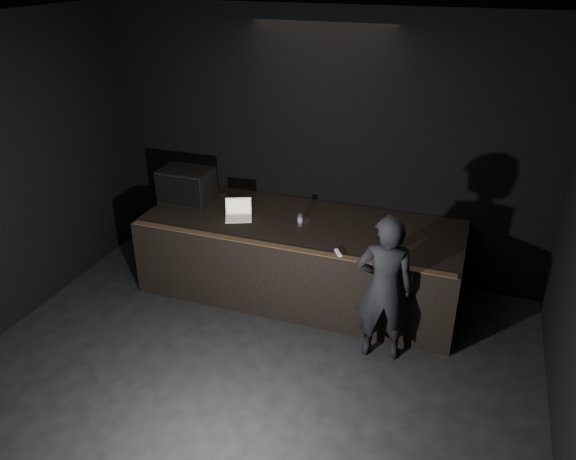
% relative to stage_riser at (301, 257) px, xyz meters
% --- Properties ---
extents(ground, '(7.00, 7.00, 0.00)m').
position_rel_stage_riser_xyz_m(ground, '(0.00, -2.73, -0.50)').
color(ground, black).
rests_on(ground, ground).
extents(room_walls, '(6.10, 7.10, 3.52)m').
position_rel_stage_riser_xyz_m(room_walls, '(0.00, -2.73, 1.52)').
color(room_walls, black).
rests_on(room_walls, ground).
extents(stage_riser, '(4.00, 1.50, 1.00)m').
position_rel_stage_riser_xyz_m(stage_riser, '(0.00, 0.00, 0.00)').
color(stage_riser, black).
rests_on(stage_riser, ground).
extents(riser_lip, '(3.92, 0.10, 0.01)m').
position_rel_stage_riser_xyz_m(riser_lip, '(0.00, -0.71, 0.51)').
color(riser_lip, brown).
rests_on(riser_lip, stage_riser).
extents(stage_monitor, '(0.68, 0.49, 0.45)m').
position_rel_stage_riser_xyz_m(stage_monitor, '(-1.67, 0.12, 0.73)').
color(stage_monitor, black).
rests_on(stage_monitor, stage_riser).
extents(cable, '(0.72, 0.47, 0.02)m').
position_rel_stage_riser_xyz_m(cable, '(-1.40, 0.40, 0.51)').
color(cable, black).
rests_on(cable, stage_riser).
extents(laptop, '(0.42, 0.40, 0.23)m').
position_rel_stage_riser_xyz_m(laptop, '(-0.80, -0.13, 0.56)').
color(laptop, white).
rests_on(laptop, stage_riser).
extents(beer_can, '(0.07, 0.07, 0.16)m').
position_rel_stage_riser_xyz_m(beer_can, '(0.02, -0.10, 0.58)').
color(beer_can, silver).
rests_on(beer_can, stage_riser).
extents(plastic_cup, '(0.08, 0.08, 0.10)m').
position_rel_stage_riser_xyz_m(plastic_cup, '(0.09, -0.08, 0.55)').
color(plastic_cup, white).
rests_on(plastic_cup, stage_riser).
extents(wii_remote, '(0.12, 0.16, 0.03)m').
position_rel_stage_riser_xyz_m(wii_remote, '(0.66, -0.65, 0.52)').
color(wii_remote, white).
rests_on(wii_remote, stage_riser).
extents(person, '(0.68, 0.51, 1.70)m').
position_rel_stage_riser_xyz_m(person, '(1.25, -0.95, 0.35)').
color(person, black).
rests_on(person, ground).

